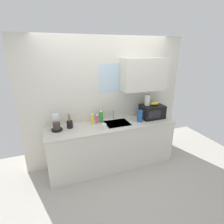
# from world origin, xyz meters

# --- Properties ---
(ground_plane) EXTENTS (5.65, 4.40, 0.02)m
(ground_plane) POSITION_xyz_m (0.00, -1.20, -0.01)
(ground_plane) COLOR #B2ADA3
(kitchen_wall_assembly) EXTENTS (3.25, 0.42, 2.50)m
(kitchen_wall_assembly) POSITION_xyz_m (0.13, 0.31, 1.35)
(kitchen_wall_assembly) COLOR silver
(kitchen_wall_assembly) RESTS_ON ground
(counter_unit) EXTENTS (2.48, 0.63, 0.90)m
(counter_unit) POSITION_xyz_m (0.00, 0.00, 0.46)
(counter_unit) COLOR silver
(counter_unit) RESTS_ON ground
(sink_faucet) EXTENTS (0.03, 0.03, 0.19)m
(sink_faucet) POSITION_xyz_m (0.12, 0.24, 0.99)
(sink_faucet) COLOR #B2B5BA
(sink_faucet) RESTS_ON counter_unit
(microwave) EXTENTS (0.46, 0.35, 0.27)m
(microwave) POSITION_xyz_m (0.90, 0.05, 1.04)
(microwave) COLOR black
(microwave) RESTS_ON counter_unit
(banana_bunch) EXTENTS (0.20, 0.11, 0.07)m
(banana_bunch) POSITION_xyz_m (0.95, 0.05, 1.20)
(banana_bunch) COLOR gold
(banana_bunch) RESTS_ON microwave
(paper_towel_roll) EXTENTS (0.11, 0.11, 0.22)m
(paper_towel_roll) POSITION_xyz_m (0.80, 0.10, 1.28)
(paper_towel_roll) COLOR white
(paper_towel_roll) RESTS_ON microwave
(coffee_maker) EXTENTS (0.19, 0.21, 0.28)m
(coffee_maker) POSITION_xyz_m (-1.00, 0.11, 1.00)
(coffee_maker) COLOR black
(coffee_maker) RESTS_ON counter_unit
(dish_soap_bottle_green) EXTENTS (0.07, 0.07, 0.25)m
(dish_soap_bottle_green) POSITION_xyz_m (-0.16, 0.17, 1.02)
(dish_soap_bottle_green) COLOR green
(dish_soap_bottle_green) RESTS_ON counter_unit
(dish_soap_bottle_pink) EXTENTS (0.06, 0.06, 0.20)m
(dish_soap_bottle_pink) POSITION_xyz_m (-0.24, 0.17, 0.99)
(dish_soap_bottle_pink) COLOR #E55999
(dish_soap_bottle_pink) RESTS_ON counter_unit
(dish_soap_bottle_yellow) EXTENTS (0.06, 0.06, 0.24)m
(dish_soap_bottle_yellow) POSITION_xyz_m (-0.34, 0.14, 1.01)
(dish_soap_bottle_yellow) COLOR yellow
(dish_soap_bottle_yellow) RESTS_ON counter_unit
(cereal_canister) EXTENTS (0.10, 0.10, 0.23)m
(cereal_canister) POSITION_xyz_m (0.56, -0.05, 1.01)
(cereal_canister) COLOR #2659A5
(cereal_canister) RESTS_ON counter_unit
(mug_white) EXTENTS (0.08, 0.08, 0.09)m
(mug_white) POSITION_xyz_m (-0.20, -0.14, 0.95)
(mug_white) COLOR white
(mug_white) RESTS_ON counter_unit
(utensil_crock) EXTENTS (0.11, 0.11, 0.29)m
(utensil_crock) POSITION_xyz_m (-0.77, 0.12, 0.97)
(utensil_crock) COLOR black
(utensil_crock) RESTS_ON counter_unit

